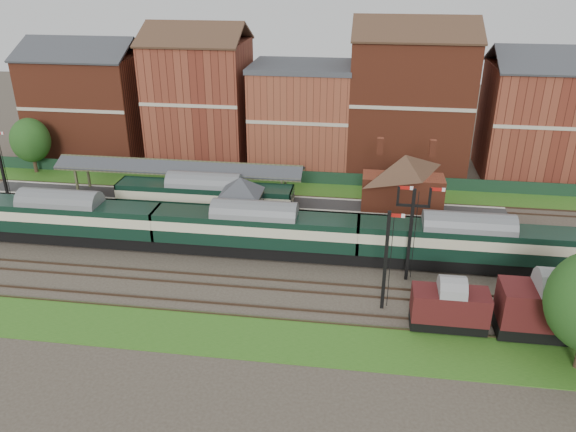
# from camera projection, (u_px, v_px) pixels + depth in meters

# --- Properties ---
(ground) EXTENTS (160.00, 160.00, 0.00)m
(ground) POSITION_uv_depth(u_px,v_px,m) (268.00, 255.00, 50.03)
(ground) COLOR #473D33
(ground) RESTS_ON ground
(grass_back) EXTENTS (90.00, 4.50, 0.06)m
(grass_back) POSITION_uv_depth(u_px,v_px,m) (292.00, 188.00, 64.41)
(grass_back) COLOR #2D6619
(grass_back) RESTS_ON ground
(grass_front) EXTENTS (90.00, 5.00, 0.06)m
(grass_front) POSITION_uv_depth(u_px,v_px,m) (238.00, 336.00, 39.21)
(grass_front) COLOR #2D6619
(grass_front) RESTS_ON ground
(fence) EXTENTS (90.00, 0.12, 1.50)m
(fence) POSITION_uv_depth(u_px,v_px,m) (294.00, 177.00, 65.91)
(fence) COLOR #193823
(fence) RESTS_ON ground
(platform) EXTENTS (55.00, 3.40, 1.00)m
(platform) POSITION_uv_depth(u_px,v_px,m) (237.00, 204.00, 59.23)
(platform) COLOR #2D2D2D
(platform) RESTS_ON ground
(signal_box) EXTENTS (5.40, 5.40, 6.00)m
(signal_box) POSITION_uv_depth(u_px,v_px,m) (241.00, 206.00, 52.01)
(signal_box) COLOR #516548
(signal_box) RESTS_ON ground
(brick_hut) EXTENTS (3.20, 2.64, 2.94)m
(brick_hut) POSITION_uv_depth(u_px,v_px,m) (327.00, 230.00, 51.81)
(brick_hut) COLOR maroon
(brick_hut) RESTS_ON ground
(station_building) EXTENTS (8.10, 8.10, 5.90)m
(station_building) POSITION_uv_depth(u_px,v_px,m) (403.00, 181.00, 55.62)
(station_building) COLOR brown
(station_building) RESTS_ON platform
(canopy) EXTENTS (26.00, 3.89, 4.08)m
(canopy) POSITION_uv_depth(u_px,v_px,m) (179.00, 164.00, 58.30)
(canopy) COLOR #4B4D30
(canopy) RESTS_ON platform
(semaphore_bracket) EXTENTS (3.60, 0.25, 8.18)m
(semaphore_bracket) POSITION_uv_depth(u_px,v_px,m) (411.00, 228.00, 44.31)
(semaphore_bracket) COLOR black
(semaphore_bracket) RESTS_ON ground
(semaphore_platform_end) EXTENTS (1.23, 0.25, 8.00)m
(semaphore_platform_end) POSITION_uv_depth(u_px,v_px,m) (1.00, 165.00, 59.33)
(semaphore_platform_end) COLOR black
(semaphore_platform_end) RESTS_ON ground
(semaphore_siding) EXTENTS (1.23, 0.25, 8.00)m
(semaphore_siding) POSITION_uv_depth(u_px,v_px,m) (386.00, 259.00, 40.71)
(semaphore_siding) COLOR black
(semaphore_siding) RESTS_ON ground
(town_backdrop) EXTENTS (69.00, 10.00, 16.00)m
(town_backdrop) POSITION_uv_depth(u_px,v_px,m) (300.00, 110.00, 69.63)
(town_backdrop) COLOR brown
(town_backdrop) RESTS_ON ground
(dmu_train) EXTENTS (53.89, 2.83, 4.14)m
(dmu_train) POSITION_uv_depth(u_px,v_px,m) (255.00, 230.00, 49.16)
(dmu_train) COLOR black
(dmu_train) RESTS_ON ground
(platform_railcar) EXTENTS (17.60, 2.77, 4.05)m
(platform_railcar) POSITION_uv_depth(u_px,v_px,m) (205.00, 198.00, 55.84)
(platform_railcar) COLOR black
(platform_railcar) RESTS_ON ground
(goods_van_a) EXTENTS (5.28, 2.29, 3.20)m
(goods_van_a) POSITION_uv_depth(u_px,v_px,m) (450.00, 307.00, 39.30)
(goods_van_a) COLOR black
(goods_van_a) RESTS_ON ground
(goods_van_b) EXTENTS (6.73, 2.92, 4.08)m
(goods_van_b) POSITION_uv_depth(u_px,v_px,m) (550.00, 309.00, 38.26)
(goods_van_b) COLOR black
(goods_van_b) RESTS_ON ground
(tree_back) EXTENTS (4.66, 4.66, 6.81)m
(tree_back) POSITION_uv_depth(u_px,v_px,m) (30.00, 140.00, 67.70)
(tree_back) COLOR #382619
(tree_back) RESTS_ON ground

